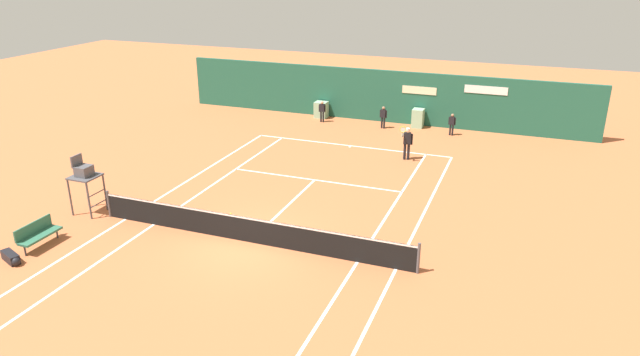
# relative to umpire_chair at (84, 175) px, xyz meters

# --- Properties ---
(ground_plane) EXTENTS (80.00, 80.00, 0.01)m
(ground_plane) POSITION_rel_umpire_chair_xyz_m (7.01, 0.55, -1.56)
(ground_plane) COLOR #BC6038
(tennis_net) EXTENTS (12.10, 0.10, 1.07)m
(tennis_net) POSITION_rel_umpire_chair_xyz_m (7.01, -0.02, -1.06)
(tennis_net) COLOR #4C4C51
(tennis_net) RESTS_ON ground_plane
(sponsor_back_wall) EXTENTS (25.00, 1.02, 3.11)m
(sponsor_back_wall) POSITION_rel_umpire_chair_xyz_m (6.99, 16.95, -0.06)
(sponsor_back_wall) COLOR #1E5642
(sponsor_back_wall) RESTS_ON ground_plane
(umpire_chair) EXTENTS (1.00, 1.00, 2.35)m
(umpire_chair) POSITION_rel_umpire_chair_xyz_m (0.00, 0.00, 0.00)
(umpire_chair) COLOR #47474C
(umpire_chair) RESTS_ON ground_plane
(player_bench) EXTENTS (0.54, 1.58, 0.88)m
(player_bench) POSITION_rel_umpire_chair_xyz_m (0.34, -2.87, -1.06)
(player_bench) COLOR #38383D
(player_bench) RESTS_ON ground_plane
(equipment_bag) EXTENTS (0.99, 0.59, 0.32)m
(equipment_bag) POSITION_rel_umpire_chair_xyz_m (0.37, -4.07, -1.41)
(equipment_bag) COLOR black
(equipment_bag) RESTS_ON ground_plane
(player_on_baseline) EXTENTS (0.53, 0.76, 1.84)m
(player_on_baseline) POSITION_rel_umpire_chair_xyz_m (10.24, 10.55, -0.59)
(player_on_baseline) COLOR black
(player_on_baseline) RESTS_ON ground_plane
(ball_kid_centre_post) EXTENTS (0.41, 0.19, 1.24)m
(ball_kid_centre_post) POSITION_rel_umpire_chair_xyz_m (11.68, 15.49, -0.85)
(ball_kid_centre_post) COLOR black
(ball_kid_centre_post) RESTS_ON ground_plane
(ball_kid_left_post) EXTENTS (0.43, 0.18, 1.29)m
(ball_kid_left_post) POSITION_rel_umpire_chair_xyz_m (3.95, 15.49, -0.82)
(ball_kid_left_post) COLOR black
(ball_kid_left_post) RESTS_ON ground_plane
(ball_kid_right_post) EXTENTS (0.43, 0.19, 1.30)m
(ball_kid_right_post) POSITION_rel_umpire_chair_xyz_m (7.74, 15.49, -0.82)
(ball_kid_right_post) COLOR black
(ball_kid_right_post) RESTS_ON ground_plane
(tennis_ball_near_service_line) EXTENTS (0.07, 0.07, 0.07)m
(tennis_ball_near_service_line) POSITION_rel_umpire_chair_xyz_m (5.27, 1.78, -1.53)
(tennis_ball_near_service_line) COLOR #CCE033
(tennis_ball_near_service_line) RESTS_ON ground_plane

